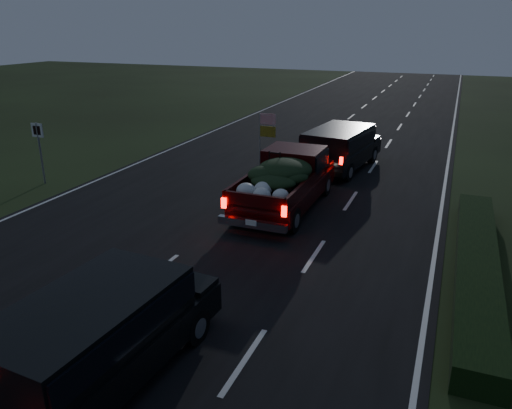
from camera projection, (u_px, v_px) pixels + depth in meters
The scene contains 7 objects.
ground at pixel (156, 273), 13.12m from camera, with size 120.00×120.00×0.00m, color black.
road_asphalt at pixel (156, 272), 13.12m from camera, with size 14.00×120.00×0.02m, color black.
hedge_row at pixel (477, 265), 12.91m from camera, with size 1.00×10.00×0.60m, color black.
route_sign at pixel (39, 144), 19.89m from camera, with size 0.55×0.08×2.50m.
pickup_truck at pixel (286, 178), 17.38m from camera, with size 2.19×5.63×2.95m.
lead_suv at pixel (339, 144), 22.03m from camera, with size 2.86×5.50×1.51m.
rear_suv at pixel (94, 331), 8.76m from camera, with size 2.43×5.16×1.45m.
Camera 1 is at (6.81, -9.89, 6.18)m, focal length 35.00 mm.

